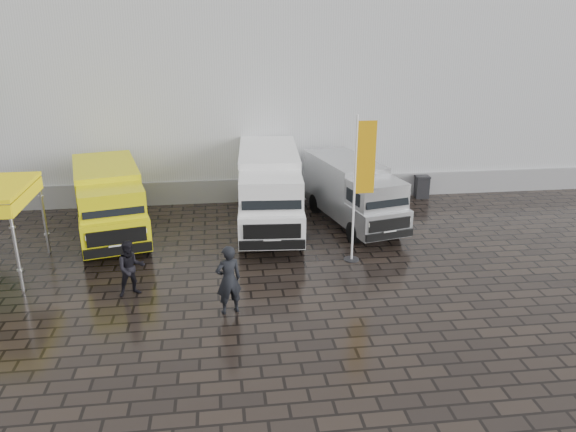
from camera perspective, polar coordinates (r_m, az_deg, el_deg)
name	(u,v)px	position (r m, az deg, el deg)	size (l,w,h in m)	color
ground	(326,280)	(17.34, 3.88, -6.46)	(120.00, 120.00, 0.00)	black
exhibition_hall	(309,47)	(31.69, 2.17, 16.82)	(44.00, 16.00, 12.00)	silver
hall_plinth	(337,187)	(24.80, 4.99, 2.97)	(44.00, 0.15, 1.00)	gray
van_yellow	(110,204)	(20.96, -17.66, 1.14)	(2.14, 5.57, 2.57)	#D7D00B
van_white	(269,192)	(20.97, -1.91, 2.50)	(2.19, 6.56, 2.84)	white
van_silver	(353,194)	(21.55, 6.61, 2.24)	(1.85, 5.54, 2.40)	#B3B5B8
flagpole	(360,182)	(17.86, 7.36, 3.43)	(0.88, 0.50, 4.81)	black
wheelie_bin	(422,187)	(25.45, 13.44, 2.91)	(0.59, 0.59, 0.99)	black
person_front	(229,280)	(15.17, -6.06, -6.45)	(0.71, 0.47, 1.95)	black
person_tent	(131,268)	(16.69, -15.67, -5.13)	(0.81, 0.63, 1.66)	black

